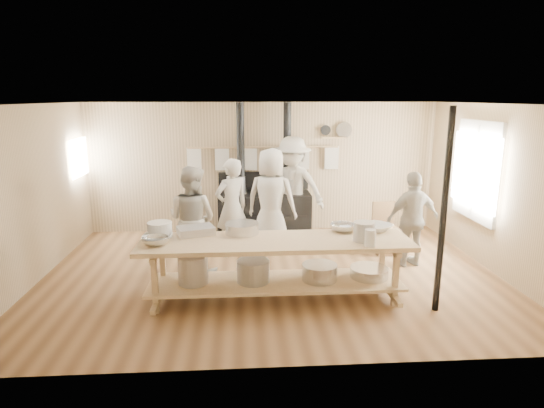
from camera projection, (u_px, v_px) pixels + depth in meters
name	position (u px, v px, depth m)	size (l,w,h in m)	color
ground	(271.00, 274.00, 7.08)	(7.00, 7.00, 0.00)	brown
room_shell	(271.00, 171.00, 6.71)	(7.00, 7.00, 7.00)	tan
window_right	(477.00, 171.00, 7.55)	(0.09, 1.50, 1.65)	beige
left_opening	(79.00, 157.00, 8.43)	(0.00, 0.90, 0.90)	white
stove	(264.00, 209.00, 9.02)	(1.90, 0.75, 2.60)	black
towel_rail	(263.00, 155.00, 9.05)	(3.00, 0.04, 0.47)	tan
back_wall_shelf	(336.00, 132.00, 9.08)	(0.63, 0.14, 0.32)	tan
prep_table	(275.00, 263.00, 6.09)	(3.60, 0.90, 0.85)	tan
support_post	(444.00, 213.00, 5.61)	(0.08, 0.08, 2.60)	black
cook_far_left	(232.00, 208.00, 7.77)	(0.62, 0.41, 1.70)	#BAB2A4
cook_left	(192.00, 219.00, 7.06)	(0.82, 0.64, 1.68)	#BAB2A4
cook_center	(271.00, 200.00, 8.04)	(0.90, 0.58, 1.84)	#BAB2A4
cook_right	(413.00, 219.00, 7.30)	(0.91, 0.38, 1.55)	#BAB2A4
cook_by_window	(292.00, 188.00, 8.79)	(1.27, 0.73, 1.97)	#BAB2A4
chair	(386.00, 238.00, 8.03)	(0.45, 0.45, 0.89)	brown
bowl_white_a	(157.00, 238.00, 5.94)	(0.38, 0.38, 0.09)	white
bowl_steel_a	(155.00, 241.00, 5.80)	(0.34, 0.34, 0.10)	silver
bowl_white_b	(377.00, 227.00, 6.42)	(0.40, 0.40, 0.10)	white
bowl_steel_b	(343.00, 228.00, 6.39)	(0.35, 0.35, 0.11)	silver
roasting_pan	(196.00, 230.00, 6.25)	(0.48, 0.32, 0.11)	#B2B2B7
mixing_bowl_large	(242.00, 228.00, 6.29)	(0.47, 0.47, 0.15)	silver
bucket_galv	(364.00, 232.00, 5.95)	(0.28, 0.28, 0.26)	gray
deep_bowl_enamel	(160.00, 230.00, 6.12)	(0.33, 0.33, 0.21)	white
pitcher	(370.00, 238.00, 5.75)	(0.14, 0.14, 0.22)	white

